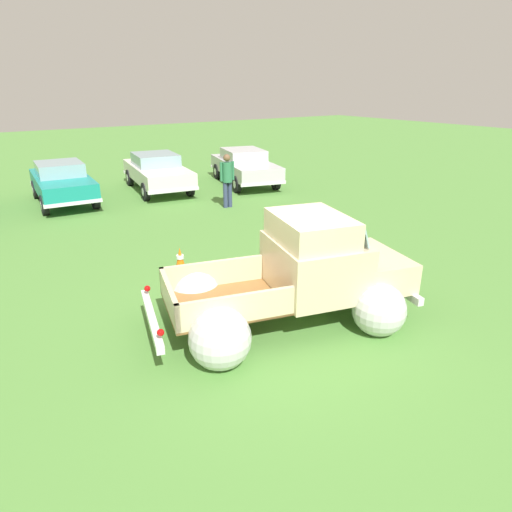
% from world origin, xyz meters
% --- Properties ---
extents(ground_plane, '(80.00, 80.00, 0.00)m').
position_xyz_m(ground_plane, '(0.00, 0.00, 0.00)').
color(ground_plane, '#548C3D').
extents(vintage_pickup_truck, '(4.95, 3.61, 1.96)m').
position_xyz_m(vintage_pickup_truck, '(0.38, -0.10, 0.76)').
color(vintage_pickup_truck, black).
rests_on(vintage_pickup_truck, ground).
extents(show_car_1, '(2.05, 4.27, 1.43)m').
position_xyz_m(show_car_1, '(-1.22, 11.13, 0.78)').
color(show_car_1, black).
rests_on(show_car_1, ground).
extents(show_car_2, '(2.48, 4.73, 1.43)m').
position_xyz_m(show_car_2, '(2.35, 11.17, 0.78)').
color(show_car_2, black).
rests_on(show_car_2, ground).
extents(show_car_3, '(2.87, 4.81, 1.43)m').
position_xyz_m(show_car_3, '(5.88, 10.28, 0.78)').
color(show_car_3, black).
rests_on(show_car_3, ground).
extents(spectator_0, '(0.54, 0.37, 1.81)m').
position_xyz_m(spectator_0, '(3.30, 7.36, 1.04)').
color(spectator_0, navy).
rests_on(spectator_0, ground).
extents(lane_cone_0, '(0.36, 0.36, 0.63)m').
position_xyz_m(lane_cone_0, '(-0.56, 2.94, 0.31)').
color(lane_cone_0, black).
rests_on(lane_cone_0, ground).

